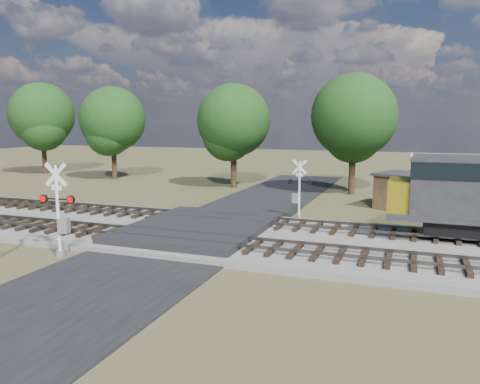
% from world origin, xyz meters
% --- Properties ---
extents(ground, '(160.00, 160.00, 0.00)m').
position_xyz_m(ground, '(0.00, 0.00, 0.00)').
color(ground, '#474B28').
rests_on(ground, ground).
extents(ballast_bed, '(140.00, 10.00, 0.30)m').
position_xyz_m(ballast_bed, '(10.00, 0.50, 0.15)').
color(ballast_bed, gray).
rests_on(ballast_bed, ground).
extents(road, '(7.00, 60.00, 0.08)m').
position_xyz_m(road, '(0.00, 0.00, 0.04)').
color(road, black).
rests_on(road, ground).
extents(crossing_panel, '(7.00, 9.00, 0.62)m').
position_xyz_m(crossing_panel, '(0.00, 0.50, 0.32)').
color(crossing_panel, '#262628').
rests_on(crossing_panel, ground).
extents(track_near, '(140.00, 2.60, 0.33)m').
position_xyz_m(track_near, '(3.12, -2.00, 0.41)').
color(track_near, black).
rests_on(track_near, ballast_bed).
extents(track_far, '(140.00, 2.60, 0.33)m').
position_xyz_m(track_far, '(3.12, 3.00, 0.41)').
color(track_far, black).
rests_on(track_far, ballast_bed).
extents(crossing_signal_near, '(1.74, 0.41, 4.32)m').
position_xyz_m(crossing_signal_near, '(-4.06, -5.48, 1.80)').
color(crossing_signal_near, silver).
rests_on(crossing_signal_near, ground).
extents(crossing_signal_far, '(1.53, 0.33, 3.80)m').
position_xyz_m(crossing_signal_far, '(4.03, 6.67, 1.58)').
color(crossing_signal_far, silver).
rests_on(crossing_signal_far, ground).
extents(equipment_shed, '(4.91, 4.91, 2.56)m').
position_xyz_m(equipment_shed, '(10.45, 12.69, 1.30)').
color(equipment_shed, '#452C1D').
rests_on(equipment_shed, ground).
extents(treeline, '(81.62, 11.38, 10.76)m').
position_xyz_m(treeline, '(2.14, 20.01, 6.33)').
color(treeline, black).
rests_on(treeline, ground).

